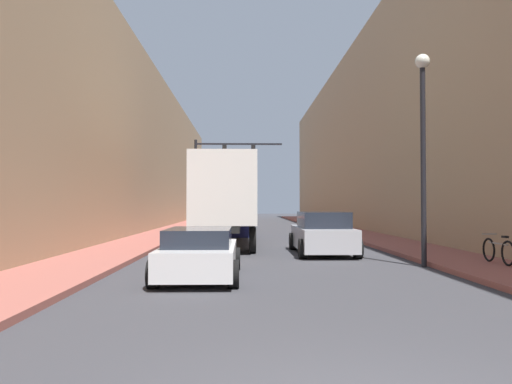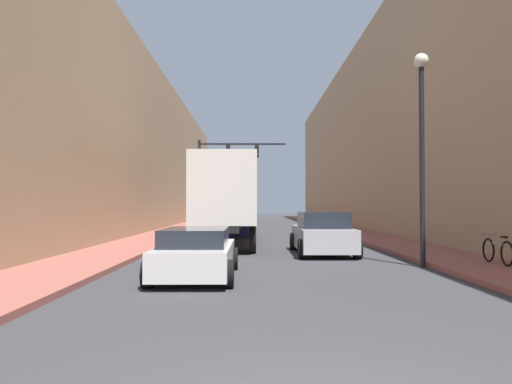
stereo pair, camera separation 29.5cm
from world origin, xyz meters
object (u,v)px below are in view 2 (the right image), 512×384
at_px(sedan_car, 196,253).
at_px(suv_car, 322,234).
at_px(traffic_signal_gantry, 220,168).
at_px(street_lamp, 422,129).
at_px(semi_truck, 229,198).
at_px(parked_bicycle, 498,251).

height_order(sedan_car, suv_car, suv_car).
distance_m(sedan_car, traffic_signal_gantry, 22.90).
height_order(sedan_car, street_lamp, street_lamp).
xyz_separation_m(semi_truck, parked_bicycle, (8.22, -10.01, -1.69)).
relative_size(semi_truck, suv_car, 2.63).
xyz_separation_m(traffic_signal_gantry, parked_bicycle, (9.42, -20.98, -3.95)).
bearing_deg(parked_bicycle, street_lamp, 165.27).
xyz_separation_m(suv_car, parked_bicycle, (4.44, -4.56, -0.24)).
distance_m(sedan_car, suv_car, 7.39).
bearing_deg(semi_truck, sedan_car, -91.67).
height_order(street_lamp, parked_bicycle, street_lamp).
bearing_deg(suv_car, sedan_car, -123.91).
bearing_deg(semi_truck, street_lamp, -56.71).
distance_m(semi_truck, street_lamp, 11.51).
distance_m(suv_car, parked_bicycle, 6.37).
bearing_deg(sedan_car, street_lamp, 17.67).
bearing_deg(parked_bicycle, sedan_car, -169.62).
distance_m(semi_truck, traffic_signal_gantry, 11.27).
bearing_deg(street_lamp, semi_truck, 123.29).
height_order(semi_truck, traffic_signal_gantry, traffic_signal_gantry).
distance_m(suv_car, street_lamp, 5.82).
xyz_separation_m(suv_car, traffic_signal_gantry, (-4.98, 16.42, 3.71)).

